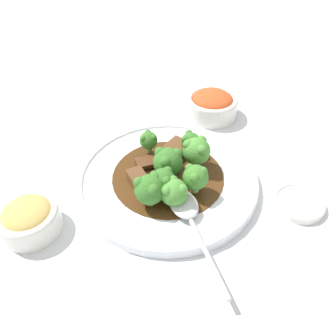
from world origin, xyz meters
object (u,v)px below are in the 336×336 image
object	(u,v)px
beef_strip_2	(154,160)
broccoli_floret_6	(150,189)
broccoli_floret_0	(163,181)
broccoli_floret_1	(190,141)
broccoli_floret_4	(174,192)
side_bowl_kimchi	(212,104)
beef_strip_3	(175,149)
serving_spoon	(187,211)
broccoli_floret_2	(168,161)
side_bowl_appetizer	(29,218)
broccoli_floret_7	(149,140)
beef_strip_1	(185,177)
main_plate	(168,178)
broccoli_floret_3	(197,151)
broccoli_floret_5	(196,177)
beef_strip_0	(142,183)
sauce_dish	(299,203)

from	to	relation	value
beef_strip_2	broccoli_floret_6	world-z (taller)	broccoli_floret_6
broccoli_floret_0	broccoli_floret_1	xyz separation A→B (m)	(0.12, 0.02, -0.01)
broccoli_floret_4	side_bowl_kimchi	xyz separation A→B (m)	(0.28, 0.09, -0.02)
beef_strip_3	broccoli_floret_1	bearing A→B (deg)	-52.89
beef_strip_3	broccoli_floret_0	size ratio (longest dim) A/B	1.11
broccoli_floret_6	side_bowl_kimchi	xyz separation A→B (m)	(0.30, 0.06, -0.02)
beef_strip_3	broccoli_floret_6	distance (m)	0.14
broccoli_floret_4	serving_spoon	distance (m)	0.04
beef_strip_3	broccoli_floret_2	size ratio (longest dim) A/B	1.07
serving_spoon	side_bowl_appetizer	distance (m)	0.24
beef_strip_3	broccoli_floret_0	world-z (taller)	broccoli_floret_0
broccoli_floret_7	serving_spoon	size ratio (longest dim) A/B	0.26
beef_strip_3	broccoli_floret_0	bearing A→B (deg)	-156.58
beef_strip_1	side_bowl_appetizer	xyz separation A→B (m)	(-0.21, 0.15, 0.00)
side_bowl_appetizer	main_plate	bearing A→B (deg)	-29.48
beef_strip_1	broccoli_floret_2	world-z (taller)	broccoli_floret_2
broccoli_floret_3	broccoli_floret_5	world-z (taller)	broccoli_floret_3
broccoli_floret_3	beef_strip_3	bearing A→B (deg)	79.13
beef_strip_0	broccoli_floret_3	world-z (taller)	broccoli_floret_3
beef_strip_2	side_bowl_appetizer	bearing A→B (deg)	160.66
broccoli_floret_6	broccoli_floret_7	world-z (taller)	broccoli_floret_6
beef_strip_3	broccoli_floret_4	xyz separation A→B (m)	(-0.11, -0.07, 0.02)
side_bowl_appetizer	serving_spoon	bearing A→B (deg)	-52.05
beef_strip_0	beef_strip_3	world-z (taller)	beef_strip_3
beef_strip_0	beef_strip_2	xyz separation A→B (m)	(0.06, 0.02, -0.00)
beef_strip_0	beef_strip_2	distance (m)	0.06
main_plate	broccoli_floret_3	distance (m)	0.07
beef_strip_0	side_bowl_kimchi	xyz separation A→B (m)	(0.28, 0.02, 0.00)
broccoli_floret_7	sauce_dish	world-z (taller)	broccoli_floret_7
broccoli_floret_0	side_bowl_appetizer	xyz separation A→B (m)	(-0.16, 0.14, -0.03)
broccoli_floret_7	side_bowl_kimchi	distance (m)	0.20
beef_strip_2	broccoli_floret_2	world-z (taller)	broccoli_floret_2
beef_strip_3	serving_spoon	xyz separation A→B (m)	(-0.11, -0.10, -0.00)
serving_spoon	side_bowl_kimchi	size ratio (longest dim) A/B	1.50
broccoli_floret_2	side_bowl_kimchi	world-z (taller)	broccoli_floret_2
beef_strip_0	broccoli_floret_0	xyz separation A→B (m)	(0.00, -0.04, 0.02)
broccoli_floret_1	broccoli_floret_2	distance (m)	0.07
beef_strip_0	broccoli_floret_5	size ratio (longest dim) A/B	1.53
beef_strip_2	broccoli_floret_0	size ratio (longest dim) A/B	1.37
beef_strip_3	side_bowl_appetizer	size ratio (longest dim) A/B	0.62
broccoli_floret_2	broccoli_floret_3	xyz separation A→B (m)	(0.05, -0.03, 0.00)
broccoli_floret_3	broccoli_floret_1	bearing A→B (deg)	48.95
broccoli_floret_3	beef_strip_0	bearing A→B (deg)	154.20
broccoli_floret_1	broccoli_floret_5	size ratio (longest dim) A/B	0.83
beef_strip_2	broccoli_floret_1	distance (m)	0.08
beef_strip_1	side_bowl_kimchi	bearing A→B (deg)	17.69
broccoli_floret_0	serving_spoon	xyz separation A→B (m)	(-0.01, -0.05, -0.02)
broccoli_floret_7	sauce_dish	xyz separation A→B (m)	(0.05, -0.28, -0.04)
beef_strip_0	broccoli_floret_6	distance (m)	0.05
broccoli_floret_1	side_bowl_kimchi	size ratio (longest dim) A/B	0.37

